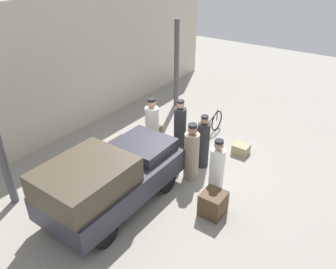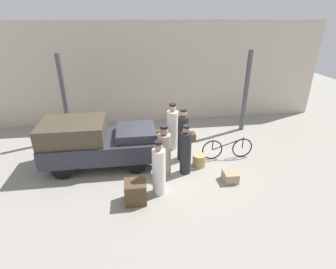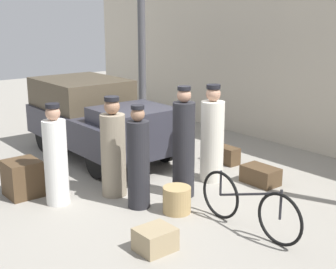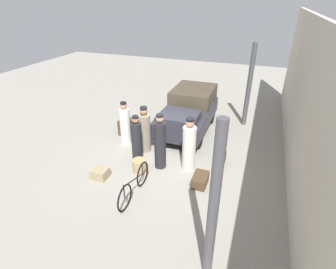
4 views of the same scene
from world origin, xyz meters
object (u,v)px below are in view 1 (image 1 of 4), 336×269
at_px(porter_with_bicycle, 203,144).
at_px(suitcase_small_leather, 118,144).
at_px(suitcase_black_upright, 241,149).
at_px(suitcase_tan_flat, 152,132).
at_px(wicker_basket, 202,148).
at_px(trunk_wicker_pale, 213,204).
at_px(bicycle, 209,126).
at_px(conductor_in_dark_uniform, 217,171).
at_px(porter_carrying_trunk, 152,127).
at_px(truck, 109,178).
at_px(porter_lifting_near_truck, 180,131).
at_px(porter_standing_middle, 191,154).

xyz_separation_m(porter_with_bicycle, suitcase_small_leather, (-0.74, 2.69, -0.58)).
height_order(suitcase_small_leather, suitcase_black_upright, suitcase_small_leather).
bearing_deg(suitcase_tan_flat, wicker_basket, -89.82).
distance_m(wicker_basket, suitcase_tan_flat, 1.99).
bearing_deg(suitcase_tan_flat, suitcase_small_leather, 163.62).
distance_m(trunk_wicker_pale, suitcase_black_upright, 2.97).
distance_m(bicycle, conductor_in_dark_uniform, 3.10).
bearing_deg(bicycle, suitcase_black_upright, -105.15).
height_order(suitcase_tan_flat, suitcase_small_leather, suitcase_small_leather).
xyz_separation_m(porter_carrying_trunk, suitcase_tan_flat, (0.69, 0.56, -0.65)).
relative_size(truck, wicker_basket, 8.38).
height_order(conductor_in_dark_uniform, suitcase_black_upright, conductor_in_dark_uniform).
bearing_deg(truck, trunk_wicker_pale, -60.62).
distance_m(wicker_basket, porter_carrying_trunk, 1.69).
bearing_deg(wicker_basket, truck, 169.50).
relative_size(wicker_basket, suitcase_tan_flat, 0.66).
distance_m(truck, trunk_wicker_pale, 2.59).
distance_m(wicker_basket, suitcase_small_leather, 2.69).
distance_m(truck, porter_with_bicycle, 3.02).
bearing_deg(porter_carrying_trunk, porter_lifting_near_truck, -75.39).
relative_size(wicker_basket, porter_carrying_trunk, 0.25).
relative_size(truck, bicycle, 2.00).
bearing_deg(trunk_wicker_pale, porter_carrying_trunk, 63.76).
bearing_deg(porter_standing_middle, truck, 155.66).
relative_size(wicker_basket, porter_standing_middle, 0.26).
xyz_separation_m(porter_lifting_near_truck, conductor_in_dark_uniform, (-1.03, -1.80, -0.11)).
relative_size(wicker_basket, suitcase_black_upright, 0.91).
distance_m(porter_with_bicycle, porter_carrying_trunk, 1.76).
bearing_deg(suitcase_black_upright, porter_carrying_trunk, 120.79).
height_order(bicycle, porter_standing_middle, porter_standing_middle).
xyz_separation_m(porter_carrying_trunk, suitcase_black_upright, (1.44, -2.41, -0.66)).
distance_m(truck, porter_lifting_near_truck, 2.95).
height_order(truck, suitcase_black_upright, truck).
bearing_deg(conductor_in_dark_uniform, porter_carrying_trunk, 73.51).
bearing_deg(porter_standing_middle, porter_lifting_near_truck, 49.32).
distance_m(truck, porter_carrying_trunk, 2.83).
distance_m(truck, suitcase_tan_flat, 3.73).
height_order(wicker_basket, porter_lifting_near_truck, porter_lifting_near_truck).
distance_m(suitcase_small_leather, suitcase_black_upright, 3.92).
height_order(bicycle, porter_with_bicycle, porter_with_bicycle).
bearing_deg(conductor_in_dark_uniform, truck, 135.28).
height_order(porter_standing_middle, suitcase_black_upright, porter_standing_middle).
height_order(porter_with_bicycle, suitcase_tan_flat, porter_with_bicycle).
distance_m(suitcase_tan_flat, trunk_wicker_pale, 4.17).
bearing_deg(bicycle, porter_carrying_trunk, 150.07).
relative_size(conductor_in_dark_uniform, trunk_wicker_pale, 2.70).
relative_size(wicker_basket, suitcase_small_leather, 0.67).
xyz_separation_m(truck, bicycle, (4.52, -0.25, -0.49)).
bearing_deg(suitcase_black_upright, porter_with_bicycle, 152.73).
xyz_separation_m(truck, suitcase_small_leather, (2.12, 1.73, -0.69)).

